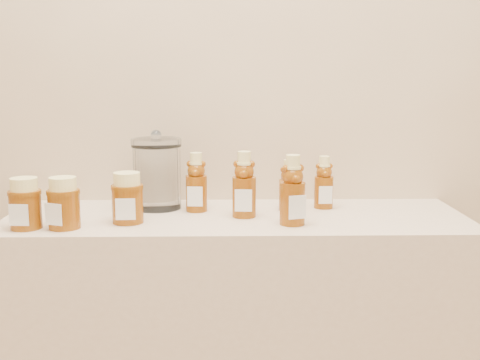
{
  "coord_description": "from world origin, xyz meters",
  "views": [
    {
      "loc": [
        -0.02,
        0.02,
        1.27
      ],
      "look_at": [
        0.01,
        1.52,
        1.0
      ],
      "focal_mm": 45.0,
      "sensor_mm": 36.0,
      "label": 1
    }
  ],
  "objects_px": {
    "honey_jar_left": "(25,203)",
    "bear_bottle_back_left": "(196,178)",
    "bear_bottle_front_left": "(244,180)",
    "glass_canister": "(157,171)"
  },
  "relations": [
    {
      "from": "honey_jar_left",
      "to": "bear_bottle_back_left",
      "type": "bearing_deg",
      "value": 29.01
    },
    {
      "from": "bear_bottle_front_left",
      "to": "honey_jar_left",
      "type": "xyz_separation_m",
      "value": [
        -0.53,
        -0.11,
        -0.03
      ]
    },
    {
      "from": "bear_bottle_front_left",
      "to": "bear_bottle_back_left",
      "type": "bearing_deg",
      "value": 157.39
    },
    {
      "from": "bear_bottle_front_left",
      "to": "honey_jar_left",
      "type": "distance_m",
      "value": 0.54
    },
    {
      "from": "bear_bottle_back_left",
      "to": "honey_jar_left",
      "type": "distance_m",
      "value": 0.44
    },
    {
      "from": "honey_jar_left",
      "to": "glass_canister",
      "type": "height_order",
      "value": "glass_canister"
    },
    {
      "from": "bear_bottle_back_left",
      "to": "glass_canister",
      "type": "distance_m",
      "value": 0.12
    },
    {
      "from": "honey_jar_left",
      "to": "glass_canister",
      "type": "relative_size",
      "value": 0.59
    },
    {
      "from": "bear_bottle_front_left",
      "to": "glass_canister",
      "type": "height_order",
      "value": "glass_canister"
    },
    {
      "from": "bear_bottle_front_left",
      "to": "glass_canister",
      "type": "xyz_separation_m",
      "value": [
        -0.24,
        0.1,
        0.01
      ]
    }
  ]
}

